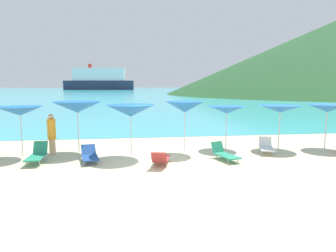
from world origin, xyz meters
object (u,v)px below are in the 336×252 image
Objects in this scene: umbrella_3 at (77,107)px; lounge_chair_1 at (161,158)px; umbrella_5 at (185,107)px; lounge_chair_0 at (90,155)px; umbrella_4 at (131,111)px; lounge_chair_4 at (224,153)px; umbrella_6 at (227,110)px; lounge_chair_7 at (266,147)px; umbrella_2 at (20,111)px; lounge_chair_6 at (37,154)px; cruise_ship at (99,80)px; umbrella_7 at (280,109)px; umbrella_8 at (327,108)px; beachgoer_0 at (52,133)px.

lounge_chair_1 is (3.60, -2.82, -1.86)m from umbrella_3.
umbrella_5 is 4.80m from lounge_chair_0.
lounge_chair_4 is at bearing -16.68° from umbrella_4.
lounge_chair_7 is at bearing -42.37° from umbrella_6.
umbrella_4 reaches higher than umbrella_2.
umbrella_6 reaches higher than lounge_chair_0.
lounge_chair_1 is at bearing -142.08° from umbrella_6.
lounge_chair_1 is 1.01× the size of lounge_chair_6.
cruise_ship is (-28.54, 218.53, 6.93)m from lounge_chair_7.
umbrella_7 is at bearing -76.75° from cruise_ship.
umbrella_8 is at bearing -5.87° from lounge_chair_0.
umbrella_4 is at bearing -24.89° from umbrella_3.
umbrella_5 is at bearing -98.77° from beachgoer_0.
beachgoer_0 is at bearing -14.11° from lounge_chair_1.
umbrella_3 reaches higher than lounge_chair_1.
umbrella_4 is at bearing 10.78° from lounge_chair_0.
cruise_ship is (-22.28, 218.29, 5.20)m from umbrella_4.
umbrella_3 is 218.12m from cruise_ship.
lounge_chair_1 is 221.33m from cruise_ship.
umbrella_2 is at bearing -165.74° from umbrella_3.
umbrella_4 is 4.46m from lounge_chair_4.
umbrella_6 is 0.96× the size of umbrella_8.
umbrella_2 is at bearing 179.73° from umbrella_5.
lounge_chair_4 is (-5.82, -1.67, -1.73)m from umbrella_8.
beachgoer_0 is (-7.49, 1.92, 0.72)m from lounge_chair_4.
umbrella_7 is at bearing -96.83° from beachgoer_0.
umbrella_4 is (2.46, -1.14, -0.10)m from umbrella_3.
umbrella_3 reaches higher than umbrella_8.
umbrella_4 is 1.45× the size of lounge_chair_1.
umbrella_5 is 3.18m from lounge_chair_1.
umbrella_5 is 2.88m from lounge_chair_4.
cruise_ship is at bearing -1.66° from beachgoer_0.
beachgoer_0 is (-8.32, -0.39, -0.94)m from umbrella_6.
umbrella_8 is 13.35m from beachgoer_0.
umbrella_6 is at bearing 15.60° from umbrella_5.
umbrella_3 is 1.30× the size of beachgoer_0.
lounge_chair_0 is 1.04× the size of lounge_chair_6.
lounge_chair_1 is at bearing -122.08° from umbrella_5.
umbrella_6 is at bearing 53.78° from lounge_chair_4.
umbrella_8 is 1.17× the size of beachgoer_0.
umbrella_7 is at bearing 2.19° from umbrella_5.
umbrella_8 is at bearing -0.14° from umbrella_5.
lounge_chair_6 is (0.95, -1.15, -1.69)m from umbrella_2.
umbrella_2 is 1.39× the size of lounge_chair_4.
umbrella_2 is at bearing -79.91° from cruise_ship.
umbrella_7 is 1.00× the size of umbrella_8.
umbrella_2 reaches higher than lounge_chair_7.
lounge_chair_7 is (2.34, 0.94, 0.03)m from lounge_chair_4.
lounge_chair_0 is 3.03m from lounge_chair_1.
umbrella_4 is 1.40× the size of lounge_chair_0.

